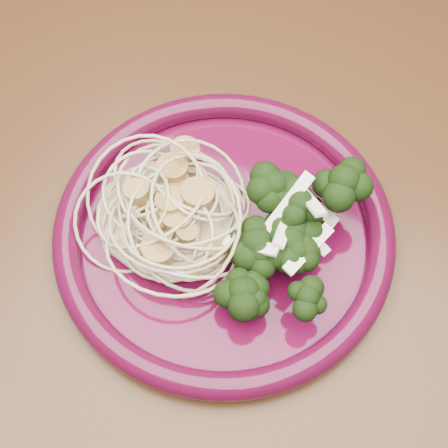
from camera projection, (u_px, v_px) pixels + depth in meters
dining_table at (307, 250)px, 0.60m from camera, size 1.20×0.80×0.75m
dinner_plate at (224, 230)px, 0.49m from camera, size 0.32×0.32×0.02m
spaghetti_pile at (169, 212)px, 0.48m from camera, size 0.15×0.13×0.03m
scallop_cluster at (165, 189)px, 0.45m from camera, size 0.15×0.15×0.04m
broccoli_pile at (294, 233)px, 0.46m from camera, size 0.11×0.15×0.05m
onion_garnish at (299, 213)px, 0.44m from camera, size 0.08×0.10×0.05m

